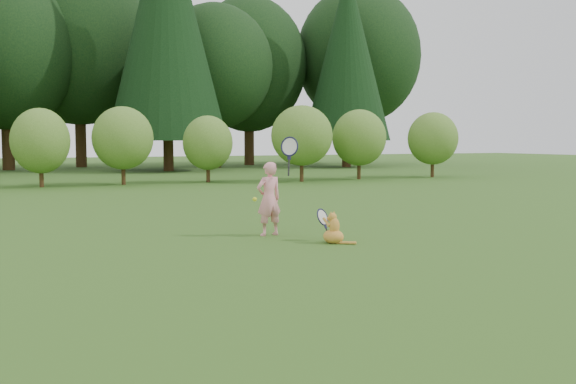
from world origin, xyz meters
name	(u,v)px	position (x,y,z in m)	size (l,w,h in m)	color
ground	(298,243)	(0.00, 0.00, 0.00)	(100.00, 100.00, 0.00)	#295417
shrub_row	(129,144)	(0.00, 13.00, 1.40)	(28.00, 3.00, 2.80)	#436B21
woodland_backdrop	(85,11)	(0.00, 23.00, 7.50)	(48.00, 10.00, 15.00)	black
child	(270,197)	(-0.08, 0.89, 0.62)	(0.70, 0.48, 1.77)	pink
cat	(333,227)	(0.48, -0.19, 0.24)	(0.45, 0.72, 0.63)	#C57C26
tennis_ball	(255,199)	(-0.38, 0.78, 0.61)	(0.07, 0.07, 0.07)	yellow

